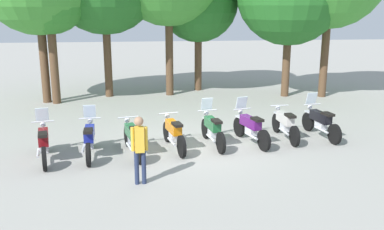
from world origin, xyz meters
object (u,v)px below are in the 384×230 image
object	(u,v)px
motorcycle_1	(90,139)
tree_4	(198,2)
motorcycle_2	(132,138)
motorcycle_7	(320,121)
person_0	(140,145)
motorcycle_3	(174,133)
motorcycle_6	(285,123)
motorcycle_5	(250,127)
motorcycle_4	(212,129)
motorcycle_0	(44,142)

from	to	relation	value
motorcycle_1	tree_4	world-z (taller)	tree_4
motorcycle_2	motorcycle_1	bearing A→B (deg)	76.64
motorcycle_7	person_0	bearing A→B (deg)	109.16
motorcycle_1	motorcycle_3	xyz separation A→B (m)	(2.42, 0.35, -0.01)
motorcycle_7	motorcycle_1	bearing A→B (deg)	88.50
motorcycle_6	tree_4	world-z (taller)	tree_4
motorcycle_5	motorcycle_2	bearing A→B (deg)	84.73
motorcycle_6	motorcycle_7	bearing A→B (deg)	-90.13
motorcycle_3	motorcycle_6	size ratio (longest dim) A/B	0.99
motorcycle_1	motorcycle_2	distance (m)	1.21
motorcycle_4	motorcycle_5	bearing A→B (deg)	-95.56
motorcycle_0	tree_4	xyz separation A→B (m)	(5.57, 9.66, 3.82)
tree_4	person_0	bearing A→B (deg)	-104.08
motorcycle_5	motorcycle_1	bearing A→B (deg)	82.21
motorcycle_1	tree_4	bearing A→B (deg)	-28.01
motorcycle_6	motorcycle_5	bearing A→B (deg)	101.64
motorcycle_0	tree_4	bearing A→B (deg)	-41.69
motorcycle_3	motorcycle_7	xyz separation A→B (m)	(4.85, 0.67, 0.01)
motorcycle_3	motorcycle_0	bearing A→B (deg)	86.70
motorcycle_0	motorcycle_3	world-z (taller)	motorcycle_0
motorcycle_2	person_0	distance (m)	2.23
motorcycle_4	motorcycle_6	size ratio (longest dim) A/B	0.99
motorcycle_1	motorcycle_2	bearing A→B (deg)	-93.55
motorcycle_2	motorcycle_4	distance (m)	2.50
motorcycle_3	motorcycle_7	bearing A→B (deg)	-94.16
motorcycle_2	motorcycle_6	world-z (taller)	same
motorcycle_6	motorcycle_4	bearing A→B (deg)	95.91
motorcycle_1	motorcycle_6	bearing A→B (deg)	-84.36
motorcycle_2	motorcycle_4	size ratio (longest dim) A/B	0.99
motorcycle_2	motorcycle_5	world-z (taller)	motorcycle_5
motorcycle_2	tree_4	bearing A→B (deg)	-31.48
motorcycle_0	motorcycle_5	distance (m)	6.12
motorcycle_7	motorcycle_3	bearing A→B (deg)	88.38
motorcycle_7	motorcycle_5	bearing A→B (deg)	89.39
motorcycle_0	motorcycle_1	distance (m)	1.24
motorcycle_2	person_0	world-z (taller)	person_0
motorcycle_3	person_0	size ratio (longest dim) A/B	1.29
person_0	motorcycle_3	bearing A→B (deg)	154.49
motorcycle_5	motorcycle_7	xyz separation A→B (m)	(2.43, 0.38, 0.00)
motorcycle_3	motorcycle_7	world-z (taller)	motorcycle_7
motorcycle_4	person_0	distance (m)	3.55
motorcycle_2	person_0	size ratio (longest dim) A/B	1.28
motorcycle_1	motorcycle_6	xyz separation A→B (m)	(6.07, 0.95, -0.01)
motorcycle_3	motorcycle_4	bearing A→B (deg)	-91.32
motorcycle_0	motorcycle_1	xyz separation A→B (m)	(1.22, 0.21, 0.00)
motorcycle_0	motorcycle_6	distance (m)	7.38
motorcycle_0	motorcycle_6	size ratio (longest dim) A/B	0.99
motorcycle_4	tree_4	world-z (taller)	tree_4
tree_4	motorcycle_1	bearing A→B (deg)	-114.71
motorcycle_7	person_0	xyz separation A→B (m)	(-5.84, -3.18, 0.46)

